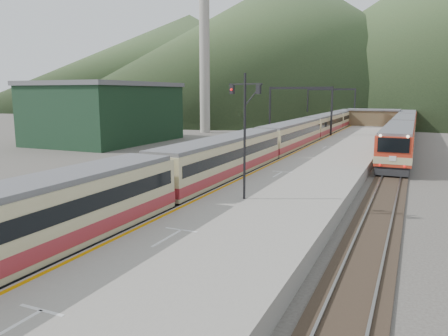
% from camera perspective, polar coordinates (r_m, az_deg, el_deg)
% --- Properties ---
extents(track_main, '(2.60, 200.00, 0.23)m').
position_cam_1_polar(track_main, '(51.36, 8.77, 1.84)').
color(track_main, black).
rests_on(track_main, ground).
extents(track_far, '(2.60, 200.00, 0.23)m').
position_cam_1_polar(track_far, '(52.86, 3.53, 2.15)').
color(track_far, black).
rests_on(track_far, ground).
extents(track_second, '(2.60, 200.00, 0.23)m').
position_cam_1_polar(track_second, '(49.69, 21.68, 0.99)').
color(track_second, black).
rests_on(track_second, ground).
extents(platform, '(8.00, 100.00, 1.00)m').
position_cam_1_polar(platform, '(48.21, 14.60, 1.64)').
color(platform, gray).
rests_on(platform, ground).
extents(gantry_near, '(9.55, 0.25, 8.00)m').
position_cam_1_polar(gantry_near, '(66.14, 9.91, 8.34)').
color(gantry_near, black).
rests_on(gantry_near, ground).
extents(gantry_far, '(9.55, 0.25, 8.00)m').
position_cam_1_polar(gantry_far, '(90.60, 13.78, 8.55)').
color(gantry_far, black).
rests_on(gantry_far, ground).
extents(warehouse, '(14.50, 20.50, 8.60)m').
position_cam_1_polar(warehouse, '(65.69, -15.11, 7.04)').
color(warehouse, black).
rests_on(warehouse, ground).
extents(smokestack, '(1.80, 1.80, 30.00)m').
position_cam_1_polar(smokestack, '(79.76, -2.56, 15.46)').
color(smokestack, '#9E998E').
rests_on(smokestack, ground).
extents(station_shed, '(9.40, 4.40, 3.10)m').
position_cam_1_polar(station_shed, '(87.61, 18.94, 6.30)').
color(station_shed, brown).
rests_on(station_shed, platform).
extents(hill_a, '(180.00, 180.00, 60.00)m').
position_cam_1_polar(hill_a, '(207.41, 9.14, 15.97)').
color(hill_a, '#324627').
rests_on(hill_a, ground).
extents(hill_d, '(200.00, 200.00, 55.00)m').
position_cam_1_polar(hill_d, '(283.23, -4.46, 13.85)').
color(hill_d, '#324627').
rests_on(hill_d, ground).
extents(main_train, '(2.79, 95.89, 3.41)m').
position_cam_1_polar(main_train, '(51.09, 8.81, 3.90)').
color(main_train, tan).
rests_on(main_train, track_main).
extents(second_train, '(3.00, 61.47, 3.66)m').
position_cam_1_polar(second_train, '(69.02, 22.46, 4.87)').
color(second_train, red).
rests_on(second_train, track_second).
extents(signal_mast, '(2.15, 0.69, 7.13)m').
position_cam_1_polar(signal_mast, '(24.67, 2.73, 5.81)').
color(signal_mast, black).
rests_on(signal_mast, platform).
extents(short_signal_a, '(0.27, 0.23, 2.27)m').
position_cam_1_polar(short_signal_a, '(24.12, -20.47, -4.22)').
color(short_signal_a, black).
rests_on(short_signal_a, ground).
extents(short_signal_b, '(0.25, 0.21, 2.27)m').
position_cam_1_polar(short_signal_b, '(41.29, 0.34, 1.99)').
color(short_signal_b, black).
rests_on(short_signal_b, ground).
extents(short_signal_c, '(0.26, 0.23, 2.27)m').
position_cam_1_polar(short_signal_c, '(37.24, -8.24, 1.05)').
color(short_signal_c, black).
rests_on(short_signal_c, ground).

